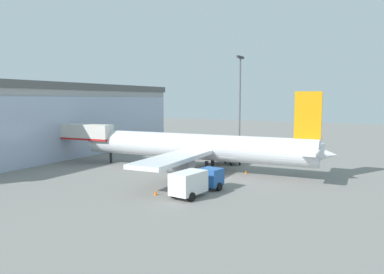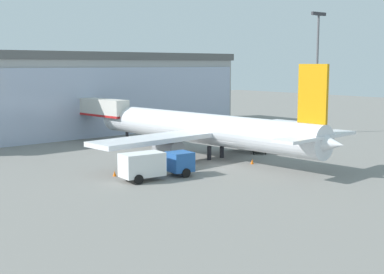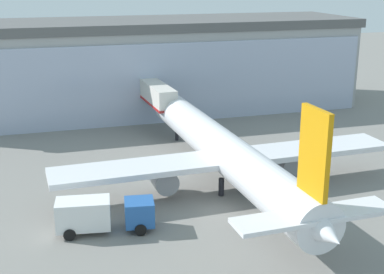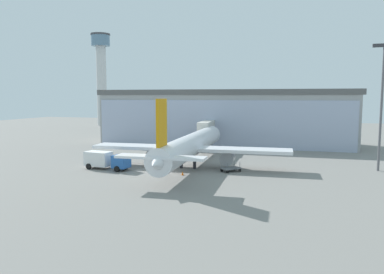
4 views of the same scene
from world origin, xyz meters
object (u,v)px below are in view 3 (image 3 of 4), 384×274
Objects in this scene: jet_bridge at (154,93)px; catering_truck at (102,214)px; safety_cone_wingtip at (70,212)px; baggage_cart at (305,183)px; airplane at (224,152)px; safety_cone_nose at (262,213)px.

catering_truck is (-8.75, -26.71, -3.16)m from jet_bridge.
baggage_cart is at bearing 1.55° from safety_cone_wingtip.
baggage_cart is at bearing 17.77° from catering_truck.
jet_bridge reaches higher than catering_truck.
safety_cone_nose is at bearing -175.98° from airplane.
catering_truck reaches higher than safety_cone_wingtip.
airplane is at bearing 113.72° from baggage_cart.
airplane is at bearing 11.92° from safety_cone_wingtip.
jet_bridge is at bearing 3.51° from airplane.
jet_bridge is 28.28m from catering_truck.
jet_bridge is at bearing 66.21° from baggage_cart.
catering_truck is (-11.67, -6.51, -1.84)m from airplane.
airplane is 13.50m from catering_truck.
airplane reaches higher than safety_cone_nose.
jet_bridge is at bearing 77.16° from catering_truck.
airplane is 14.58m from safety_cone_wingtip.
airplane reaches higher than jet_bridge.
airplane is 5.06× the size of catering_truck.
airplane is 7.94m from baggage_cart.
baggage_cart is 21.00m from safety_cone_wingtip.
safety_cone_nose is (1.08, -7.00, -3.03)m from airplane.
catering_truck is 2.37× the size of baggage_cart.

